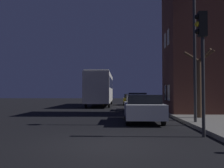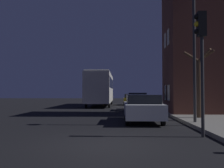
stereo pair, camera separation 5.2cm
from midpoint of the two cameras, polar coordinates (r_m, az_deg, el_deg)
name	(u,v)px [view 1 (the left image)]	position (r m, az deg, el deg)	size (l,w,h in m)	color
ground_plane	(105,144)	(7.83, -1.71, -13.62)	(120.00, 120.00, 0.00)	black
brick_building	(191,42)	(19.33, 17.53, 9.12)	(3.73, 4.48, 10.15)	brown
streetlamp	(185,19)	(13.01, 16.20, 14.15)	(1.23, 0.51, 6.80)	#28282B
traffic_light	(202,47)	(9.60, 19.70, 7.98)	(0.43, 0.24, 4.50)	#28282B
bare_tree	(199,83)	(14.92, 19.22, 0.18)	(1.61, 1.04, 3.79)	#473323
bus	(100,87)	(29.60, -2.75, -0.63)	(2.60, 11.43, 3.82)	beige
car_near_lane	(143,108)	(13.65, 6.89, -5.36)	(1.90, 4.76, 1.47)	#B7BABF
car_mid_lane	(137,101)	(22.32, 5.57, -3.95)	(1.71, 4.76, 1.56)	navy
car_far_lane	(131,99)	(31.68, 4.24, -3.46)	(1.84, 3.94, 1.40)	olive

